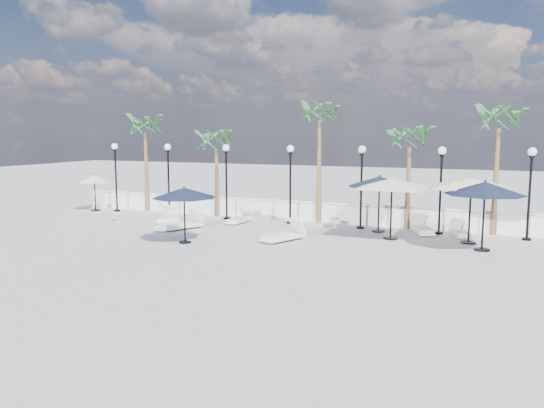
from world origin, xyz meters
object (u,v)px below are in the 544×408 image
at_px(parasol_navy_right, 485,189).
at_px(parasol_cream_small, 94,179).
at_px(lounger_2, 240,219).
at_px(lounger_3, 181,224).
at_px(lounger_1, 166,218).
at_px(parasol_cream_sq_b, 392,179).
at_px(lounger_6, 460,232).
at_px(lounger_5, 422,228).
at_px(parasol_navy_left, 184,193).
at_px(lounger_0, 168,225).
at_px(parasol_navy_mid, 379,182).
at_px(parasol_cream_sq_a, 471,178).
at_px(lounger_4, 284,235).

bearing_deg(parasol_navy_right, parasol_cream_small, 173.10).
relative_size(lounger_2, lounger_3, 0.80).
xyz_separation_m(lounger_1, parasol_cream_sq_b, (11.07, 0.08, 2.30)).
xyz_separation_m(lounger_2, lounger_6, (10.21, 0.60, -0.01)).
distance_m(lounger_2, lounger_5, 8.67).
xyz_separation_m(lounger_3, parasol_navy_left, (1.73, -2.44, 1.76)).
distance_m(lounger_0, lounger_5, 11.43).
xyz_separation_m(parasol_navy_left, parasol_navy_mid, (6.72, 5.44, 0.23)).
bearing_deg(parasol_cream_small, lounger_0, -25.56).
relative_size(lounger_3, lounger_5, 1.06).
bearing_deg(lounger_2, lounger_5, 4.27).
height_order(lounger_0, lounger_2, lounger_0).
height_order(parasol_cream_sq_a, parasol_cream_small, parasol_cream_sq_a).
bearing_deg(lounger_2, lounger_3, -122.32).
height_order(lounger_0, lounger_6, lounger_0).
distance_m(lounger_0, parasol_navy_mid, 9.79).
relative_size(lounger_6, parasol_navy_right, 0.59).
bearing_deg(parasol_navy_mid, parasol_cream_sq_a, -15.45).
bearing_deg(parasol_cream_sq_b, lounger_0, -169.66).
bearing_deg(lounger_3, parasol_cream_sq_a, 33.37).
height_order(lounger_6, parasol_navy_mid, parasol_navy_mid).
xyz_separation_m(lounger_5, parasol_navy_mid, (-1.88, -0.23, 2.01)).
relative_size(lounger_0, parasol_navy_mid, 0.64).
xyz_separation_m(lounger_4, parasol_navy_mid, (3.15, 3.59, 2.00)).
relative_size(lounger_0, lounger_4, 0.86).
bearing_deg(parasol_cream_sq_b, lounger_1, -179.60).
distance_m(parasol_navy_mid, parasol_cream_sq_b, 1.67).
distance_m(parasol_navy_left, parasol_cream_sq_a, 11.47).
bearing_deg(lounger_5, lounger_4, -163.70).
bearing_deg(parasol_cream_sq_a, lounger_5, 146.74).
relative_size(lounger_0, lounger_1, 0.96).
xyz_separation_m(lounger_1, lounger_6, (13.71, 1.74, -0.02)).
bearing_deg(lounger_5, parasol_navy_right, -65.89).
distance_m(lounger_4, parasol_navy_mid, 5.18).
height_order(lounger_5, parasol_navy_mid, parasol_navy_mid).
xyz_separation_m(lounger_4, lounger_5, (5.03, 3.82, -0.01)).
height_order(lounger_4, lounger_6, lounger_4).
bearing_deg(parasol_navy_left, lounger_6, 29.13).
bearing_deg(lounger_0, parasol_navy_left, -54.65).
bearing_deg(lounger_6, lounger_3, 177.27).
bearing_deg(lounger_5, parasol_navy_left, -167.53).
bearing_deg(parasol_cream_sq_b, parasol_navy_mid, 119.30).
xyz_separation_m(parasol_navy_right, parasol_cream_small, (-20.61, 2.49, -0.54)).
xyz_separation_m(lounger_3, lounger_4, (5.29, -0.59, -0.01)).
distance_m(lounger_1, lounger_6, 13.82).
bearing_deg(lounger_0, lounger_1, 115.24).
distance_m(lounger_2, lounger_3, 3.12).
bearing_deg(lounger_2, lounger_0, -127.91).
height_order(lounger_1, lounger_3, lounger_3).
xyz_separation_m(lounger_0, lounger_2, (2.25, 2.86, -0.00)).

